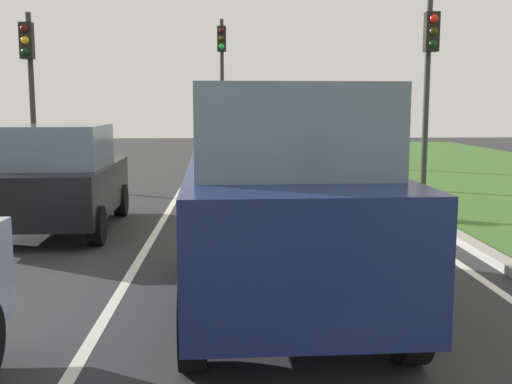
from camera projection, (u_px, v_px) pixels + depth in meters
name	position (u px, v px, depth m)	size (l,w,h in m)	color
ground_plane	(199.00, 226.00, 10.70)	(60.00, 60.00, 0.00)	#2D2D30
lane_line_center	(159.00, 227.00, 10.67)	(0.12, 32.00, 0.01)	silver
lane_line_right_edge	(403.00, 225.00, 10.84)	(0.12, 32.00, 0.01)	silver
curb_right	(431.00, 221.00, 10.86)	(0.24, 48.00, 0.12)	#9E9B93
car_suv_ahead	(281.00, 196.00, 6.29)	(2.10, 4.56, 2.28)	navy
car_hatchback_far	(63.00, 178.00, 10.28)	(1.83, 3.75, 1.78)	black
traffic_light_near_right	(429.00, 65.00, 14.33)	(0.32, 0.50, 4.54)	#2D2D2D
traffic_light_overhead_left	(29.00, 70.00, 15.46)	(0.32, 0.50, 4.43)	#2D2D2D
traffic_light_far_median	(222.00, 67.00, 22.30)	(0.32, 0.50, 5.22)	#2D2D2D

